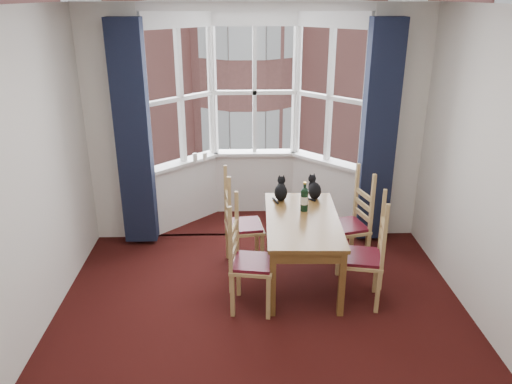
{
  "coord_description": "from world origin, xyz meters",
  "views": [
    {
      "loc": [
        -0.18,
        -3.53,
        2.88
      ],
      "look_at": [
        -0.04,
        1.05,
        1.05
      ],
      "focal_mm": 35.0,
      "sensor_mm": 36.0,
      "label": 1
    }
  ],
  "objects_px": {
    "chair_right_near": "(371,260)",
    "candle_tall": "(195,157)",
    "cat_right": "(314,189)",
    "candle_short": "(205,157)",
    "chair_left_far": "(236,228)",
    "chair_left_near": "(243,264)",
    "cat_left": "(281,191)",
    "chair_right_far": "(354,226)",
    "wine_bottle": "(304,198)",
    "dining_table": "(302,226)"
  },
  "relations": [
    {
      "from": "chair_right_near",
      "to": "candle_tall",
      "type": "relative_size",
      "value": 8.95
    },
    {
      "from": "chair_right_near",
      "to": "cat_right",
      "type": "bearing_deg",
      "value": 113.59
    },
    {
      "from": "candle_short",
      "to": "chair_left_far",
      "type": "bearing_deg",
      "value": -71.25
    },
    {
      "from": "candle_tall",
      "to": "candle_short",
      "type": "bearing_deg",
      "value": 13.54
    },
    {
      "from": "chair_right_near",
      "to": "chair_left_near",
      "type": "bearing_deg",
      "value": -178.07
    },
    {
      "from": "chair_right_near",
      "to": "cat_left",
      "type": "distance_m",
      "value": 1.29
    },
    {
      "from": "chair_left_far",
      "to": "chair_right_far",
      "type": "relative_size",
      "value": 1.0
    },
    {
      "from": "chair_right_near",
      "to": "wine_bottle",
      "type": "distance_m",
      "value": 0.95
    },
    {
      "from": "dining_table",
      "to": "wine_bottle",
      "type": "height_order",
      "value": "wine_bottle"
    },
    {
      "from": "dining_table",
      "to": "cat_left",
      "type": "height_order",
      "value": "cat_left"
    },
    {
      "from": "chair_right_near",
      "to": "chair_right_far",
      "type": "xyz_separation_m",
      "value": [
        0.0,
        0.74,
        0.0
      ]
    },
    {
      "from": "cat_left",
      "to": "candle_short",
      "type": "xyz_separation_m",
      "value": [
        -0.91,
        1.0,
        0.09
      ]
    },
    {
      "from": "dining_table",
      "to": "chair_right_near",
      "type": "height_order",
      "value": "chair_right_near"
    },
    {
      "from": "chair_left_far",
      "to": "cat_left",
      "type": "xyz_separation_m",
      "value": [
        0.5,
        0.19,
        0.36
      ]
    },
    {
      "from": "wine_bottle",
      "to": "candle_short",
      "type": "height_order",
      "value": "wine_bottle"
    },
    {
      "from": "chair_left_far",
      "to": "cat_left",
      "type": "height_order",
      "value": "cat_left"
    },
    {
      "from": "cat_left",
      "to": "cat_right",
      "type": "relative_size",
      "value": 1.0
    },
    {
      "from": "chair_left_far",
      "to": "chair_left_near",
      "type": "bearing_deg",
      "value": -84.66
    },
    {
      "from": "candle_tall",
      "to": "cat_right",
      "type": "bearing_deg",
      "value": -33.25
    },
    {
      "from": "chair_right_far",
      "to": "candle_tall",
      "type": "height_order",
      "value": "candle_tall"
    },
    {
      "from": "cat_right",
      "to": "candle_tall",
      "type": "xyz_separation_m",
      "value": [
        -1.41,
        0.93,
        0.09
      ]
    },
    {
      "from": "chair_left_near",
      "to": "chair_left_far",
      "type": "relative_size",
      "value": 1.0
    },
    {
      "from": "dining_table",
      "to": "candle_tall",
      "type": "height_order",
      "value": "candle_tall"
    },
    {
      "from": "chair_left_near",
      "to": "wine_bottle",
      "type": "xyz_separation_m",
      "value": [
        0.65,
        0.68,
        0.39
      ]
    },
    {
      "from": "chair_right_near",
      "to": "wine_bottle",
      "type": "xyz_separation_m",
      "value": [
        -0.59,
        0.63,
        0.39
      ]
    },
    {
      "from": "dining_table",
      "to": "chair_left_far",
      "type": "bearing_deg",
      "value": 155.45
    },
    {
      "from": "candle_short",
      "to": "dining_table",
      "type": "bearing_deg",
      "value": -53.94
    },
    {
      "from": "candle_short",
      "to": "chair_left_near",
      "type": "bearing_deg",
      "value": -76.46
    },
    {
      "from": "cat_right",
      "to": "candle_short",
      "type": "relative_size",
      "value": 2.81
    },
    {
      "from": "chair_left_near",
      "to": "chair_right_far",
      "type": "xyz_separation_m",
      "value": [
        1.24,
        0.79,
        0.0
      ]
    },
    {
      "from": "chair_right_far",
      "to": "candle_tall",
      "type": "bearing_deg",
      "value": 147.67
    },
    {
      "from": "candle_tall",
      "to": "chair_right_far",
      "type": "bearing_deg",
      "value": -32.33
    },
    {
      "from": "dining_table",
      "to": "chair_left_far",
      "type": "xyz_separation_m",
      "value": [
        -0.69,
        0.32,
        -0.16
      ]
    },
    {
      "from": "dining_table",
      "to": "chair_left_near",
      "type": "height_order",
      "value": "chair_left_near"
    },
    {
      "from": "cat_right",
      "to": "wine_bottle",
      "type": "bearing_deg",
      "value": -114.06
    },
    {
      "from": "chair_left_near",
      "to": "cat_left",
      "type": "bearing_deg",
      "value": 66.39
    },
    {
      "from": "chair_left_far",
      "to": "wine_bottle",
      "type": "bearing_deg",
      "value": -9.23
    },
    {
      "from": "chair_right_far",
      "to": "cat_left",
      "type": "distance_m",
      "value": 0.91
    },
    {
      "from": "cat_right",
      "to": "chair_left_far",
      "type": "bearing_deg",
      "value": -165.37
    },
    {
      "from": "dining_table",
      "to": "chair_left_near",
      "type": "xyz_separation_m",
      "value": [
        -0.62,
        -0.48,
        -0.16
      ]
    },
    {
      "from": "chair_right_near",
      "to": "candle_short",
      "type": "height_order",
      "value": "candle_short"
    },
    {
      "from": "chair_left_near",
      "to": "candle_short",
      "type": "distance_m",
      "value": 2.09
    },
    {
      "from": "cat_left",
      "to": "chair_right_near",
      "type": "bearing_deg",
      "value": -49.34
    },
    {
      "from": "cat_right",
      "to": "candle_short",
      "type": "distance_m",
      "value": 1.61
    },
    {
      "from": "chair_left_far",
      "to": "candle_tall",
      "type": "bearing_deg",
      "value": 114.51
    },
    {
      "from": "wine_bottle",
      "to": "candle_tall",
      "type": "bearing_deg",
      "value": 134.56
    },
    {
      "from": "dining_table",
      "to": "candle_tall",
      "type": "relative_size",
      "value": 13.85
    },
    {
      "from": "chair_left_near",
      "to": "chair_right_far",
      "type": "relative_size",
      "value": 1.0
    },
    {
      "from": "chair_left_far",
      "to": "cat_right",
      "type": "xyz_separation_m",
      "value": [
        0.88,
        0.23,
        0.36
      ]
    },
    {
      "from": "candle_short",
      "to": "candle_tall",
      "type": "bearing_deg",
      "value": -166.46
    }
  ]
}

